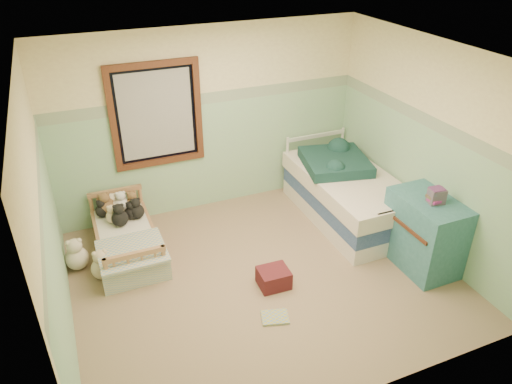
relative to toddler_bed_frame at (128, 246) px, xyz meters
name	(u,v)px	position (x,y,z in m)	size (l,w,h in m)	color
floor	(262,276)	(1.35, -1.05, -0.10)	(4.20, 3.60, 0.02)	gray
ceiling	(264,58)	(1.35, -1.05, 2.42)	(4.20, 3.60, 0.02)	white
wall_back	(210,121)	(1.35, 0.75, 1.16)	(4.20, 0.04, 2.50)	beige
wall_front	(361,288)	(1.35, -2.85, 1.16)	(4.20, 0.04, 2.50)	beige
wall_left	(46,224)	(-0.75, -1.05, 1.16)	(0.04, 3.60, 2.50)	beige
wall_right	(427,148)	(3.45, -1.05, 1.16)	(0.04, 3.60, 2.50)	beige
wainscot_mint	(212,156)	(1.35, 0.74, 0.66)	(4.20, 0.01, 1.50)	#8FB799
border_strip	(209,98)	(1.35, 0.74, 1.49)	(4.20, 0.01, 0.15)	#57815E
window_frame	(157,115)	(0.65, 0.71, 1.36)	(1.16, 0.06, 1.36)	#411F16
window_blinds	(156,115)	(0.65, 0.72, 1.36)	(0.92, 0.01, 1.12)	#BBBAB6
toddler_bed_frame	(128,246)	(0.00, 0.00, 0.00)	(0.69, 1.38, 0.18)	#966C45
toddler_mattress	(126,236)	(0.00, 0.00, 0.15)	(0.63, 1.32, 0.12)	white
patchwork_quilt	(132,251)	(0.00, -0.43, 0.22)	(0.75, 0.69, 0.03)	#749CBA
plush_bed_brown	(106,207)	(-0.15, 0.50, 0.31)	(0.21, 0.21, 0.21)	brown
plush_bed_white	(122,205)	(0.05, 0.50, 0.31)	(0.20, 0.20, 0.20)	white
plush_bed_tan	(113,217)	(-0.10, 0.28, 0.29)	(0.17, 0.17, 0.17)	beige
plush_bed_dark	(131,213)	(0.13, 0.28, 0.29)	(0.17, 0.17, 0.17)	black
plush_floor_cream	(77,258)	(-0.60, -0.08, 0.05)	(0.27, 0.27, 0.27)	beige
plush_floor_tan	(102,268)	(-0.35, -0.37, 0.04)	(0.25, 0.25, 0.25)	beige
twin_bed_frame	(346,211)	(2.90, -0.35, 0.02)	(0.97, 1.94, 0.22)	white
twin_boxspring	(347,197)	(2.90, -0.35, 0.24)	(0.97, 1.94, 0.22)	navy
twin_mattress	(349,182)	(2.90, -0.35, 0.46)	(1.01, 1.98, 0.22)	white
teal_blanket	(335,162)	(2.85, -0.05, 0.64)	(0.83, 0.88, 0.14)	#153434
dresser	(424,233)	(3.17, -1.56, 0.35)	(0.55, 0.88, 0.88)	#2A626A
book_stack	(437,196)	(3.17, -1.63, 0.88)	(0.17, 0.13, 0.17)	brown
red_pillow	(274,278)	(1.40, -1.26, 0.02)	(0.34, 0.29, 0.21)	maroon
floor_book	(275,317)	(1.20, -1.73, -0.08)	(0.28, 0.21, 0.03)	gold
extra_plush_0	(120,218)	(-0.03, 0.17, 0.31)	(0.21, 0.21, 0.21)	black
extra_plush_1	(111,207)	(-0.09, 0.52, 0.29)	(0.16, 0.16, 0.16)	brown
extra_plush_2	(113,205)	(-0.06, 0.55, 0.30)	(0.18, 0.18, 0.18)	beige
extra_plush_3	(133,204)	(0.19, 0.48, 0.30)	(0.19, 0.19, 0.19)	brown
extra_plush_4	(102,211)	(-0.20, 0.47, 0.29)	(0.17, 0.17, 0.17)	black
extra_plush_5	(137,211)	(0.20, 0.27, 0.30)	(0.19, 0.19, 0.19)	black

